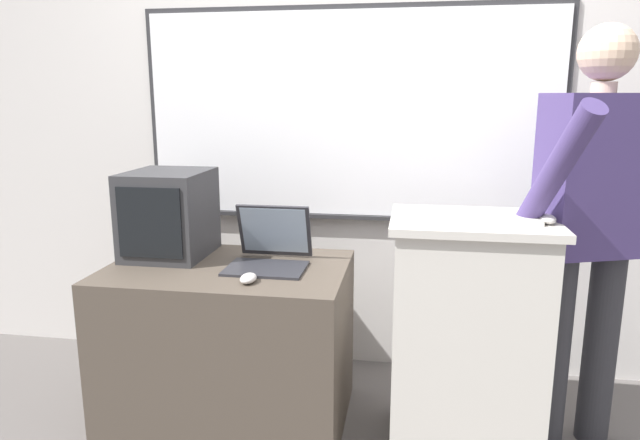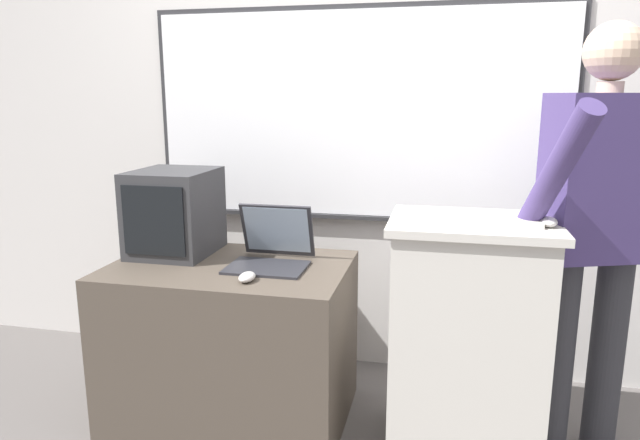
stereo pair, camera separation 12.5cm
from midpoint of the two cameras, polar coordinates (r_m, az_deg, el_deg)
The scene contains 9 objects.
back_wall at distance 2.92m, azimuth 7.18°, elevation 11.48°, with size 6.40×0.17×2.74m.
lectern_podium at distance 2.35m, azimuth 15.95°, elevation -11.40°, with size 0.61×0.48×0.96m.
side_desk at distance 2.57m, azimuth -7.38°, elevation -11.99°, with size 1.00×0.67×0.71m.
person_presenter at distance 2.38m, azimuth 27.29°, elevation -0.06°, with size 0.56×0.63×1.66m.
laptop at distance 2.43m, azimuth -3.27°, elevation -2.58°, with size 0.32×0.33×0.25m.
wireless_keyboard at distance 2.15m, azimuth 17.58°, elevation -0.10°, with size 0.40×0.11×0.02m.
computer_mouse_by_laptop at distance 2.22m, azimuth -5.71°, elevation -5.70°, with size 0.06×0.10×0.03m.
computer_mouse_by_keyboard at distance 2.18m, azimuth 23.41°, elevation -0.16°, with size 0.06×0.10×0.03m.
crt_monitor at distance 2.63m, azimuth -13.03°, elevation 0.78°, with size 0.34×0.39×0.38m.
Camera 2 is at (0.34, -1.78, 1.41)m, focal length 32.00 mm.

